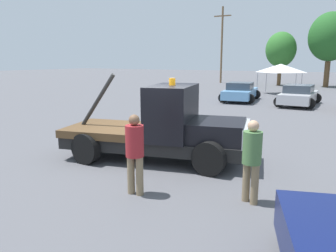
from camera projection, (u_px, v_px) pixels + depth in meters
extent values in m
plane|color=#545459|center=(154.00, 159.00, 9.75)|extent=(160.00, 160.00, 0.00)
cube|color=black|center=(153.00, 142.00, 9.65)|extent=(5.49, 3.05, 0.35)
cube|color=black|center=(217.00, 130.00, 9.05)|extent=(1.84, 2.03, 0.55)
cube|color=silver|center=(246.00, 133.00, 8.85)|extent=(0.56, 1.80, 0.50)
cube|color=black|center=(172.00, 112.00, 9.31)|extent=(1.61, 2.25, 1.49)
cube|color=brown|center=(113.00, 130.00, 9.94)|extent=(3.02, 2.61, 0.22)
cylinder|color=black|center=(98.00, 100.00, 9.89)|extent=(1.18, 0.41, 1.63)
cylinder|color=orange|center=(172.00, 82.00, 9.14)|extent=(0.18, 0.18, 0.20)
cylinder|color=black|center=(219.00, 141.00, 10.09)|extent=(0.88, 0.26, 0.88)
cylinder|color=black|center=(209.00, 159.00, 8.27)|extent=(0.88, 0.26, 0.88)
cylinder|color=black|center=(115.00, 134.00, 11.03)|extent=(0.88, 0.26, 0.88)
cylinder|color=black|center=(86.00, 149.00, 9.21)|extent=(0.88, 0.26, 0.88)
cylinder|color=black|center=(327.00, 224.00, 5.18)|extent=(0.68, 0.22, 0.68)
cylinder|color=#847051|center=(255.00, 185.00, 6.61)|extent=(0.16, 0.16, 0.84)
cylinder|color=#847051|center=(246.00, 182.00, 6.77)|extent=(0.16, 0.16, 0.84)
cylinder|color=#4C7542|center=(252.00, 148.00, 6.54)|extent=(0.38, 0.38, 0.66)
sphere|color=tan|center=(253.00, 126.00, 6.46)|extent=(0.23, 0.23, 0.23)
cylinder|color=#847051|center=(140.00, 176.00, 7.07)|extent=(0.16, 0.16, 0.86)
cylinder|color=#847051|center=(131.00, 175.00, 7.16)|extent=(0.16, 0.16, 0.86)
cylinder|color=maroon|center=(135.00, 141.00, 6.96)|extent=(0.39, 0.39, 0.68)
sphere|color=brown|center=(134.00, 120.00, 6.87)|extent=(0.23, 0.23, 0.23)
cube|color=#669ED1|center=(240.00, 93.00, 23.49)|extent=(2.47, 4.78, 0.60)
cube|color=#333D47|center=(240.00, 86.00, 23.17)|extent=(1.88, 2.12, 0.50)
cylinder|color=black|center=(232.00, 94.00, 25.26)|extent=(0.68, 0.22, 0.68)
cylinder|color=black|center=(256.00, 95.00, 24.61)|extent=(0.68, 0.22, 0.68)
cylinder|color=black|center=(223.00, 98.00, 22.45)|extent=(0.68, 0.22, 0.68)
cylinder|color=black|center=(249.00, 99.00, 21.79)|extent=(0.68, 0.22, 0.68)
cube|color=#B7B7BC|center=(299.00, 97.00, 21.21)|extent=(1.86, 4.69, 0.60)
cube|color=#333D47|center=(299.00, 89.00, 20.90)|extent=(1.63, 1.97, 0.50)
cylinder|color=black|center=(289.00, 97.00, 23.03)|extent=(0.68, 0.22, 0.68)
cylinder|color=black|center=(316.00, 98.00, 22.16)|extent=(0.68, 0.22, 0.68)
cylinder|color=black|center=(279.00, 102.00, 20.33)|extent=(0.68, 0.22, 0.68)
cylinder|color=black|center=(310.00, 104.00, 19.47)|extent=(0.68, 0.22, 0.68)
cylinder|color=#9E9EA3|center=(257.00, 84.00, 27.59)|extent=(0.07, 0.07, 1.85)
cylinder|color=#9E9EA3|center=(295.00, 85.00, 26.08)|extent=(0.07, 0.07, 1.85)
cylinder|color=#9E9EA3|center=(266.00, 82.00, 30.20)|extent=(0.07, 0.07, 1.85)
cylinder|color=#9E9EA3|center=(302.00, 83.00, 28.68)|extent=(0.07, 0.07, 1.85)
pyramid|color=white|center=(281.00, 68.00, 27.88)|extent=(3.07, 3.07, 0.72)
cylinder|color=brown|center=(279.00, 76.00, 37.61)|extent=(0.42, 0.42, 2.11)
ellipsoid|color=#2D6B28|center=(281.00, 49.00, 37.02)|extent=(3.37, 3.37, 3.91)
cylinder|color=brown|center=(327.00, 74.00, 35.31)|extent=(0.55, 0.55, 2.75)
ellipsoid|color=#235B23|center=(330.00, 37.00, 34.53)|extent=(4.40, 4.40, 5.11)
cylinder|color=brown|center=(222.00, 45.00, 41.26)|extent=(0.24, 0.24, 9.38)
cube|color=brown|center=(223.00, 16.00, 40.55)|extent=(2.20, 0.14, 0.14)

